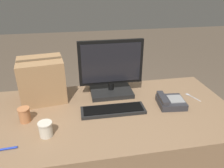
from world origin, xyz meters
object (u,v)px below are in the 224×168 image
(monitor, at_px, (111,73))
(keyboard, at_px, (113,110))
(paper_cup_left, at_px, (25,115))
(paper_cup_right, at_px, (46,129))
(spoon, at_px, (190,96))
(pen_marker, at_px, (3,149))
(desk_phone, at_px, (170,102))
(cardboard_box, at_px, (42,80))

(monitor, distance_m, keyboard, 0.33)
(paper_cup_left, bearing_deg, paper_cup_right, -49.72)
(paper_cup_left, height_order, spoon, paper_cup_left)
(monitor, bearing_deg, pen_marker, -141.88)
(desk_phone, height_order, spoon, desk_phone)
(paper_cup_left, relative_size, pen_marker, 0.68)
(desk_phone, distance_m, spoon, 0.24)
(cardboard_box, distance_m, pen_marker, 0.60)
(monitor, distance_m, desk_phone, 0.50)
(desk_phone, height_order, pen_marker, desk_phone)
(keyboard, bearing_deg, desk_phone, 2.38)
(spoon, height_order, pen_marker, pen_marker)
(paper_cup_right, distance_m, cardboard_box, 0.48)
(paper_cup_left, distance_m, pen_marker, 0.28)
(keyboard, bearing_deg, monitor, 83.47)
(cardboard_box, bearing_deg, spoon, -8.35)
(spoon, distance_m, pen_marker, 1.37)
(keyboard, xyz_separation_m, desk_phone, (0.43, 0.01, 0.02))
(monitor, xyz_separation_m, spoon, (0.62, -0.16, -0.18))
(spoon, height_order, cardboard_box, cardboard_box)
(paper_cup_left, bearing_deg, keyboard, 0.85)
(spoon, bearing_deg, paper_cup_right, 85.57)
(monitor, xyz_separation_m, paper_cup_left, (-0.63, -0.29, -0.13))
(paper_cup_left, xyz_separation_m, paper_cup_right, (0.15, -0.18, -0.00))
(desk_phone, bearing_deg, paper_cup_right, -161.41)
(desk_phone, bearing_deg, cardboard_box, 169.66)
(monitor, bearing_deg, desk_phone, -33.72)
(cardboard_box, bearing_deg, desk_phone, -16.20)
(desk_phone, relative_size, pen_marker, 1.42)
(keyboard, bearing_deg, paper_cup_right, -156.70)
(desk_phone, bearing_deg, spoon, 30.43)
(monitor, height_order, spoon, monitor)
(keyboard, distance_m, pen_marker, 0.72)
(keyboard, bearing_deg, pen_marker, -157.21)
(monitor, height_order, desk_phone, monitor)
(keyboard, bearing_deg, spoon, 10.53)
(keyboard, relative_size, spoon, 3.09)
(paper_cup_right, bearing_deg, pen_marker, -158.87)
(desk_phone, bearing_deg, monitor, 152.14)
(keyboard, distance_m, spoon, 0.66)
(paper_cup_right, height_order, pen_marker, paper_cup_right)
(paper_cup_left, bearing_deg, cardboard_box, 71.49)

